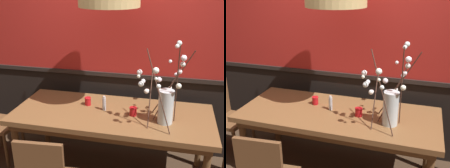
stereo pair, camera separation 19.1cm
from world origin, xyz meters
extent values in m
cube|color=black|center=(0.00, 0.64, 0.48)|extent=(6.05, 0.12, 0.96)
cube|color=black|center=(0.00, 0.63, 0.98)|extent=(6.05, 0.14, 0.05)
cube|color=#B2231E|center=(0.00, 0.64, 1.85)|extent=(6.05, 0.12, 1.77)
cube|color=brown|center=(0.00, 0.00, 0.73)|extent=(2.10, 0.88, 0.05)
cube|color=brown|center=(0.00, 0.00, 0.67)|extent=(1.99, 0.77, 0.08)
cylinder|color=brown|center=(-0.96, -0.35, 0.35)|extent=(0.07, 0.07, 0.71)
cylinder|color=brown|center=(-0.96, 0.35, 0.35)|extent=(0.07, 0.07, 0.71)
cylinder|color=brown|center=(0.96, 0.35, 0.35)|extent=(0.07, 0.07, 0.71)
cube|color=brown|center=(0.28, 0.79, 0.47)|extent=(0.42, 0.43, 0.04)
cube|color=brown|center=(0.29, 0.98, 0.71)|extent=(0.39, 0.05, 0.43)
cylinder|color=brown|center=(0.45, 0.61, 0.22)|extent=(0.04, 0.04, 0.45)
cylinder|color=brown|center=(0.10, 0.63, 0.22)|extent=(0.04, 0.04, 0.45)
cylinder|color=brown|center=(0.46, 0.96, 0.22)|extent=(0.04, 0.04, 0.45)
cylinder|color=brown|center=(0.11, 0.98, 0.22)|extent=(0.04, 0.04, 0.45)
cube|color=brown|center=(-0.34, -0.98, 0.70)|extent=(0.39, 0.07, 0.48)
cube|color=brown|center=(-1.38, -0.01, 0.45)|extent=(0.41, 0.43, 0.04)
cylinder|color=brown|center=(-1.20, 0.16, 0.22)|extent=(0.04, 0.04, 0.43)
cylinder|color=brown|center=(-1.21, -0.19, 0.22)|extent=(0.04, 0.04, 0.43)
cylinder|color=brown|center=(-1.54, 0.17, 0.22)|extent=(0.04, 0.04, 0.43)
cube|color=brown|center=(-0.28, 0.76, 0.46)|extent=(0.43, 0.40, 0.04)
cube|color=brown|center=(-0.29, 0.93, 0.71)|extent=(0.40, 0.05, 0.47)
cylinder|color=brown|center=(-0.10, 0.61, 0.22)|extent=(0.04, 0.04, 0.43)
cylinder|color=brown|center=(-0.46, 0.59, 0.22)|extent=(0.04, 0.04, 0.43)
cylinder|color=brown|center=(-0.11, 0.93, 0.22)|extent=(0.04, 0.04, 0.43)
cylinder|color=brown|center=(-0.47, 0.91, 0.22)|extent=(0.04, 0.04, 0.43)
cylinder|color=silver|center=(0.55, -0.10, 0.93)|extent=(0.15, 0.15, 0.34)
cylinder|color=silver|center=(0.55, -0.10, 0.80)|extent=(0.13, 0.13, 0.07)
cylinder|color=#472D23|center=(0.40, -0.12, 1.01)|extent=(0.01, 0.28, 0.50)
sphere|color=white|center=(0.37, -0.13, 1.09)|extent=(0.05, 0.05, 0.05)
sphere|color=white|center=(0.29, -0.14, 1.24)|extent=(0.03, 0.03, 0.03)
sphere|color=white|center=(0.31, -0.14, 1.16)|extent=(0.05, 0.05, 0.05)
sphere|color=white|center=(0.33, -0.12, 1.18)|extent=(0.04, 0.04, 0.04)
sphere|color=white|center=(0.37, -0.10, 1.09)|extent=(0.03, 0.03, 0.03)
sphere|color=white|center=(0.29, -0.12, 1.27)|extent=(0.05, 0.05, 0.05)
cylinder|color=#472D23|center=(0.64, -0.13, 1.16)|extent=(0.01, 0.16, 0.79)
sphere|color=white|center=(0.66, -0.11, 1.30)|extent=(0.04, 0.04, 0.04)
sphere|color=white|center=(0.68, -0.13, 1.43)|extent=(0.05, 0.05, 0.05)
sphere|color=white|center=(0.66, -0.16, 1.17)|extent=(0.05, 0.05, 0.05)
sphere|color=white|center=(0.68, -0.11, 1.37)|extent=(0.05, 0.05, 0.05)
cylinder|color=#472D23|center=(0.52, -0.02, 0.96)|extent=(0.18, 0.15, 0.39)
sphere|color=white|center=(0.47, 0.07, 1.14)|extent=(0.05, 0.05, 0.05)
sphere|color=white|center=(0.52, 0.01, 0.98)|extent=(0.04, 0.04, 0.04)
sphere|color=white|center=(0.49, 0.03, 1.04)|extent=(0.05, 0.05, 0.05)
cylinder|color=#472D23|center=(0.48, -0.23, 1.14)|extent=(0.27, 0.18, 0.74)
sphere|color=white|center=(0.48, -0.26, 1.20)|extent=(0.04, 0.04, 0.04)
sphere|color=white|center=(0.45, -0.31, 1.35)|extent=(0.06, 0.06, 0.06)
sphere|color=white|center=(0.46, -0.31, 1.28)|extent=(0.03, 0.03, 0.03)
cylinder|color=#472D23|center=(0.56, 0.01, 1.05)|extent=(0.23, 0.03, 0.56)
sphere|color=white|center=(0.58, 0.04, 1.07)|extent=(0.03, 0.03, 0.03)
sphere|color=white|center=(0.57, 0.03, 1.03)|extent=(0.04, 0.04, 0.04)
sphere|color=white|center=(0.56, 0.10, 1.33)|extent=(0.03, 0.03, 0.03)
cylinder|color=#472D23|center=(0.60, 0.05, 1.12)|extent=(0.37, 0.10, 0.71)
sphere|color=white|center=(0.64, 0.27, 1.48)|extent=(0.05, 0.05, 0.05)
sphere|color=white|center=(0.62, 0.25, 1.45)|extent=(0.04, 0.04, 0.04)
sphere|color=white|center=(0.63, 0.12, 1.19)|extent=(0.04, 0.04, 0.04)
sphere|color=white|center=(0.63, 0.09, 1.20)|extent=(0.03, 0.03, 0.03)
cylinder|color=red|center=(0.23, -0.02, 0.81)|extent=(0.07, 0.07, 0.09)
torus|color=red|center=(0.23, -0.02, 0.85)|extent=(0.08, 0.08, 0.01)
cylinder|color=silver|center=(0.23, -0.02, 0.79)|extent=(0.05, 0.05, 0.04)
cylinder|color=red|center=(-0.30, 0.12, 0.81)|extent=(0.07, 0.07, 0.09)
torus|color=red|center=(-0.30, 0.12, 0.85)|extent=(0.07, 0.07, 0.01)
cylinder|color=silver|center=(-0.30, 0.12, 0.79)|extent=(0.05, 0.05, 0.05)
cylinder|color=#ADADB2|center=(-0.09, 0.03, 0.83)|extent=(0.04, 0.04, 0.14)
cylinder|color=beige|center=(-0.09, 0.03, 0.91)|extent=(0.03, 0.03, 0.02)
camera|label=1|loc=(0.60, -2.58, 2.08)|focal=44.76mm
camera|label=2|loc=(0.79, -2.53, 2.08)|focal=44.76mm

